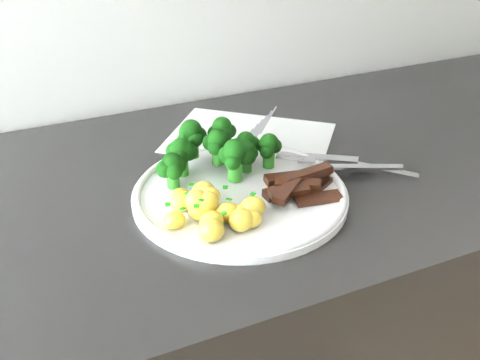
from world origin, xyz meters
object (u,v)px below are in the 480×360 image
object	(u,v)px
plate	(240,193)
fork	(341,165)
broccoli	(216,148)
potatoes	(213,210)
recipe_paper	(250,137)
knife	(366,168)
beef_strips	(299,184)

from	to	relation	value
plate	fork	world-z (taller)	fork
broccoli	potatoes	world-z (taller)	broccoli
broccoli	fork	bearing A→B (deg)	-22.95
plate	recipe_paper	bearing A→B (deg)	60.83
knife	broccoli	bearing A→B (deg)	159.20
recipe_paper	knife	bearing A→B (deg)	-58.73
potatoes	knife	size ratio (longest dim) A/B	0.77
recipe_paper	fork	world-z (taller)	fork
plate	fork	xyz separation A→B (m)	(0.17, -0.00, 0.01)
plate	broccoli	bearing A→B (deg)	96.21
beef_strips	broccoli	bearing A→B (deg)	129.06
recipe_paper	knife	distance (m)	0.22
plate	fork	distance (m)	0.17
recipe_paper	plate	world-z (taller)	plate
potatoes	broccoli	bearing A→B (deg)	66.15
recipe_paper	plate	distance (m)	0.20
potatoes	beef_strips	world-z (taller)	potatoes
fork	knife	xyz separation A→B (m)	(0.04, -0.01, -0.01)
recipe_paper	potatoes	xyz separation A→B (m)	(-0.16, -0.23, 0.03)
potatoes	knife	distance (m)	0.28
beef_strips	fork	world-z (taller)	beef_strips
potatoes	fork	world-z (taller)	potatoes
potatoes	plate	bearing A→B (deg)	39.96
recipe_paper	knife	xyz separation A→B (m)	(0.11, -0.19, 0.01)
broccoli	knife	xyz separation A→B (m)	(0.22, -0.08, -0.04)
broccoli	knife	bearing A→B (deg)	-20.80
recipe_paper	beef_strips	xyz separation A→B (m)	(-0.02, -0.21, 0.02)
plate	knife	distance (m)	0.21
recipe_paper	beef_strips	bearing A→B (deg)	-95.30
beef_strips	fork	size ratio (longest dim) A/B	0.73
fork	knife	bearing A→B (deg)	-10.85
plate	knife	bearing A→B (deg)	-3.28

